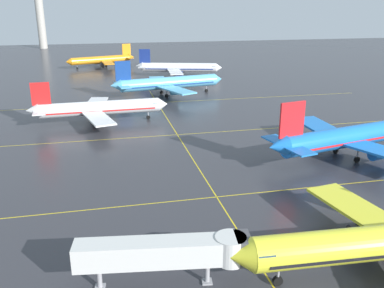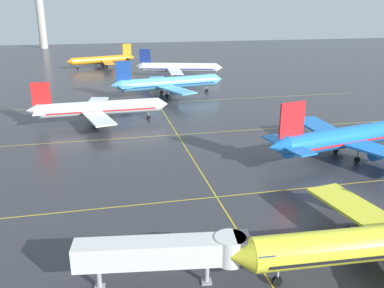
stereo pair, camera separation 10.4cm
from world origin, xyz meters
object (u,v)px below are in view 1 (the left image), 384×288
at_px(airliner_far_right_stand, 178,67).
at_px(airliner_distant_taxiway, 102,60).
at_px(airliner_third_row, 99,108).
at_px(jet_bridge, 176,252).
at_px(airliner_far_left_stand, 168,83).
at_px(airliner_second_row, 354,136).
at_px(control_tower, 40,10).

height_order(airliner_far_right_stand, airliner_distant_taxiway, airliner_far_right_stand).
bearing_deg(airliner_far_right_stand, airliner_distant_taxiway, 131.79).
height_order(airliner_third_row, jet_bridge, airliner_third_row).
distance_m(airliner_third_row, airliner_far_left_stand, 36.20).
relative_size(airliner_far_left_stand, airliner_far_right_stand, 1.10).
distance_m(airliner_third_row, airliner_far_right_stand, 71.31).
height_order(airliner_second_row, jet_bridge, airliner_second_row).
height_order(airliner_far_left_stand, control_tower, control_tower).
xyz_separation_m(airliner_third_row, airliner_distant_taxiway, (2.37, 97.17, -0.21)).
relative_size(airliner_third_row, airliner_distant_taxiway, 1.08).
bearing_deg(airliner_second_row, control_tower, 109.80).
distance_m(airliner_far_left_stand, control_tower, 175.51).
bearing_deg(control_tower, airliner_far_left_stand, -71.03).
bearing_deg(jet_bridge, airliner_far_right_stand, 79.11).
distance_m(airliner_second_row, airliner_far_left_stand, 69.63).
bearing_deg(airliner_far_left_stand, airliner_far_right_stand, 74.13).
distance_m(airliner_far_left_stand, airliner_far_right_stand, 36.51).
xyz_separation_m(airliner_far_left_stand, airliner_far_right_stand, (9.98, 35.12, -0.31)).
distance_m(airliner_far_left_stand, airliner_distant_taxiway, 71.70).
height_order(airliner_third_row, airliner_far_left_stand, airliner_far_left_stand).
relative_size(airliner_second_row, airliner_distant_taxiway, 1.24).
bearing_deg(airliner_distant_taxiway, control_tower, 110.83).
relative_size(airliner_third_row, jet_bridge, 1.87).
bearing_deg(airliner_second_row, airliner_far_right_stand, 99.11).
bearing_deg(airliner_far_right_stand, control_tower, 117.19).
height_order(airliner_far_left_stand, airliner_far_right_stand, airliner_far_left_stand).
xyz_separation_m(airliner_third_row, control_tower, (-34.18, 193.25, 20.47)).
distance_m(airliner_second_row, jet_bridge, 51.49).
height_order(airliner_far_left_stand, airliner_distant_taxiway, airliner_far_left_stand).
height_order(airliner_distant_taxiway, control_tower, control_tower).
height_order(airliner_second_row, airliner_third_row, airliner_second_row).
bearing_deg(airliner_third_row, control_tower, 100.03).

